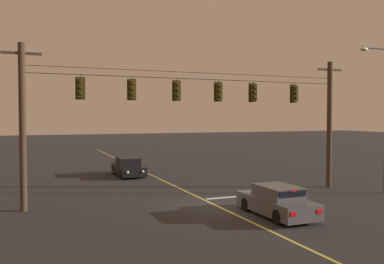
{
  "coord_description": "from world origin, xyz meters",
  "views": [
    {
      "loc": [
        -8.76,
        -18.26,
        4.47
      ],
      "look_at": [
        0.0,
        3.56,
        3.61
      ],
      "focal_mm": 38.24,
      "sensor_mm": 36.0,
      "label": 1
    }
  ],
  "objects_px": {
    "car_waiting_near_lane": "(277,202)",
    "car_oncoming_lead": "(128,167)",
    "traffic_light_rightmost": "(254,92)",
    "traffic_light_far_right": "(295,93)",
    "street_lamp_corner": "(382,107)",
    "traffic_light_centre": "(177,90)",
    "traffic_light_leftmost": "(81,88)",
    "traffic_light_right_inner": "(219,92)",
    "traffic_light_left_inner": "(132,89)"
  },
  "relations": [
    {
      "from": "traffic_light_left_inner",
      "to": "traffic_light_far_right",
      "type": "xyz_separation_m",
      "value": [
        10.09,
        0.0,
        0.0
      ]
    },
    {
      "from": "traffic_light_leftmost",
      "to": "traffic_light_far_right",
      "type": "xyz_separation_m",
      "value": [
        12.68,
        0.0,
        0.0
      ]
    },
    {
      "from": "traffic_light_leftmost",
      "to": "traffic_light_far_right",
      "type": "relative_size",
      "value": 1.0
    },
    {
      "from": "car_waiting_near_lane",
      "to": "traffic_light_centre",
      "type": "bearing_deg",
      "value": 118.76
    },
    {
      "from": "traffic_light_left_inner",
      "to": "traffic_light_far_right",
      "type": "distance_m",
      "value": 10.09
    },
    {
      "from": "traffic_light_rightmost",
      "to": "traffic_light_far_right",
      "type": "bearing_deg",
      "value": 0.0
    },
    {
      "from": "traffic_light_far_right",
      "to": "car_oncoming_lead",
      "type": "bearing_deg",
      "value": 129.71
    },
    {
      "from": "car_oncoming_lead",
      "to": "street_lamp_corner",
      "type": "bearing_deg",
      "value": -46.34
    },
    {
      "from": "street_lamp_corner",
      "to": "traffic_light_right_inner",
      "type": "bearing_deg",
      "value": 162.26
    },
    {
      "from": "car_oncoming_lead",
      "to": "traffic_light_left_inner",
      "type": "bearing_deg",
      "value": -101.64
    },
    {
      "from": "traffic_light_right_inner",
      "to": "car_waiting_near_lane",
      "type": "distance_m",
      "value": 7.44
    },
    {
      "from": "traffic_light_far_right",
      "to": "car_oncoming_lead",
      "type": "xyz_separation_m",
      "value": [
        -8.08,
        9.73,
        -5.26
      ]
    },
    {
      "from": "traffic_light_far_right",
      "to": "car_waiting_near_lane",
      "type": "bearing_deg",
      "value": -132.05
    },
    {
      "from": "traffic_light_centre",
      "to": "traffic_light_rightmost",
      "type": "distance_m",
      "value": 4.72
    },
    {
      "from": "traffic_light_rightmost",
      "to": "car_oncoming_lead",
      "type": "bearing_deg",
      "value": 118.1
    },
    {
      "from": "traffic_light_centre",
      "to": "traffic_light_far_right",
      "type": "relative_size",
      "value": 1.0
    },
    {
      "from": "traffic_light_far_right",
      "to": "traffic_light_rightmost",
      "type": "bearing_deg",
      "value": 180.0
    },
    {
      "from": "traffic_light_leftmost",
      "to": "traffic_light_centre",
      "type": "bearing_deg",
      "value": 0.0
    },
    {
      "from": "traffic_light_leftmost",
      "to": "street_lamp_corner",
      "type": "xyz_separation_m",
      "value": [
        16.66,
        -2.91,
        -0.83
      ]
    },
    {
      "from": "traffic_light_leftmost",
      "to": "traffic_light_left_inner",
      "type": "bearing_deg",
      "value": 0.0
    },
    {
      "from": "traffic_light_left_inner",
      "to": "traffic_light_right_inner",
      "type": "height_order",
      "value": "same"
    },
    {
      "from": "traffic_light_rightmost",
      "to": "traffic_light_far_right",
      "type": "relative_size",
      "value": 1.0
    },
    {
      "from": "traffic_light_leftmost",
      "to": "car_waiting_near_lane",
      "type": "bearing_deg",
      "value": -33.41
    },
    {
      "from": "traffic_light_left_inner",
      "to": "car_oncoming_lead",
      "type": "bearing_deg",
      "value": 78.36
    },
    {
      "from": "traffic_light_centre",
      "to": "traffic_light_right_inner",
      "type": "relative_size",
      "value": 1.0
    },
    {
      "from": "traffic_light_far_right",
      "to": "street_lamp_corner",
      "type": "relative_size",
      "value": 0.14
    },
    {
      "from": "car_waiting_near_lane",
      "to": "car_oncoming_lead",
      "type": "bearing_deg",
      "value": 102.62
    },
    {
      "from": "traffic_light_rightmost",
      "to": "traffic_light_right_inner",
      "type": "bearing_deg",
      "value": 180.0
    },
    {
      "from": "car_waiting_near_lane",
      "to": "street_lamp_corner",
      "type": "bearing_deg",
      "value": 15.01
    },
    {
      "from": "traffic_light_left_inner",
      "to": "traffic_light_far_right",
      "type": "bearing_deg",
      "value": 0.0
    },
    {
      "from": "traffic_light_far_right",
      "to": "street_lamp_corner",
      "type": "bearing_deg",
      "value": -36.18
    },
    {
      "from": "car_waiting_near_lane",
      "to": "traffic_light_far_right",
      "type": "bearing_deg",
      "value": 47.95
    },
    {
      "from": "traffic_light_rightmost",
      "to": "car_oncoming_lead",
      "type": "height_order",
      "value": "traffic_light_rightmost"
    },
    {
      "from": "traffic_light_left_inner",
      "to": "traffic_light_rightmost",
      "type": "relative_size",
      "value": 1.0
    },
    {
      "from": "traffic_light_centre",
      "to": "street_lamp_corner",
      "type": "distance_m",
      "value": 11.98
    },
    {
      "from": "car_oncoming_lead",
      "to": "street_lamp_corner",
      "type": "relative_size",
      "value": 0.52
    },
    {
      "from": "traffic_light_left_inner",
      "to": "street_lamp_corner",
      "type": "relative_size",
      "value": 0.14
    },
    {
      "from": "traffic_light_right_inner",
      "to": "street_lamp_corner",
      "type": "distance_m",
      "value": 9.58
    },
    {
      "from": "traffic_light_leftmost",
      "to": "car_waiting_near_lane",
      "type": "xyz_separation_m",
      "value": [
        7.95,
        -5.24,
        -5.26
      ]
    },
    {
      "from": "traffic_light_leftmost",
      "to": "street_lamp_corner",
      "type": "distance_m",
      "value": 16.93
    },
    {
      "from": "traffic_light_left_inner",
      "to": "traffic_light_right_inner",
      "type": "bearing_deg",
      "value": 0.0
    },
    {
      "from": "traffic_light_rightmost",
      "to": "street_lamp_corner",
      "type": "relative_size",
      "value": 0.14
    },
    {
      "from": "traffic_light_centre",
      "to": "street_lamp_corner",
      "type": "bearing_deg",
      "value": -14.09
    },
    {
      "from": "traffic_light_left_inner",
      "to": "traffic_light_centre",
      "type": "height_order",
      "value": "same"
    },
    {
      "from": "traffic_light_centre",
      "to": "traffic_light_right_inner",
      "type": "height_order",
      "value": "same"
    },
    {
      "from": "traffic_light_left_inner",
      "to": "car_waiting_near_lane",
      "type": "bearing_deg",
      "value": -44.4
    },
    {
      "from": "car_waiting_near_lane",
      "to": "car_oncoming_lead",
      "type": "distance_m",
      "value": 15.35
    },
    {
      "from": "traffic_light_left_inner",
      "to": "traffic_light_far_right",
      "type": "relative_size",
      "value": 1.0
    },
    {
      "from": "traffic_light_centre",
      "to": "street_lamp_corner",
      "type": "relative_size",
      "value": 0.14
    },
    {
      "from": "traffic_light_far_right",
      "to": "street_lamp_corner",
      "type": "height_order",
      "value": "street_lamp_corner"
    }
  ]
}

